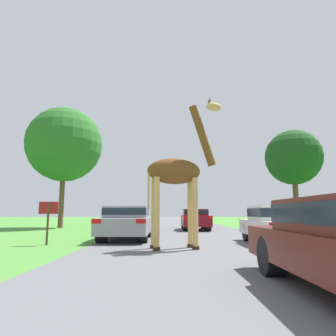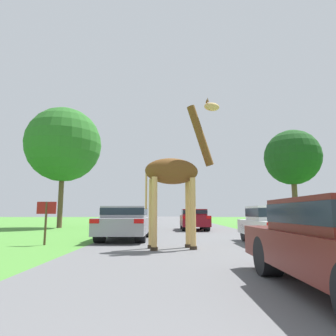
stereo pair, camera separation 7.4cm
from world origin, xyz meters
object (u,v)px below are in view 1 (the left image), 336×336
at_px(car_queue_right, 194,219).
at_px(car_far_ahead, 126,222).
at_px(tree_left_edge, 292,158).
at_px(car_queue_left, 274,223).
at_px(tree_centre_back, 63,145).
at_px(giraffe_near_road, 177,174).
at_px(sign_post, 47,215).

bearing_deg(car_queue_right, car_far_ahead, -116.49).
distance_m(car_far_ahead, tree_left_edge, 15.36).
xyz_separation_m(car_queue_left, tree_centre_back, (-12.24, 11.91, 5.73)).
bearing_deg(giraffe_near_road, car_queue_left, 99.80).
distance_m(tree_left_edge, tree_centre_back, 17.86).
height_order(car_queue_left, sign_post, sign_post).
bearing_deg(car_queue_left, tree_centre_back, 135.79).
xyz_separation_m(car_far_ahead, sign_post, (-2.57, -2.14, 0.32)).
distance_m(giraffe_near_road, tree_centre_back, 16.39).
height_order(car_queue_left, tree_left_edge, tree_left_edge).
bearing_deg(car_queue_left, tree_left_edge, 63.46).
relative_size(car_queue_left, tree_left_edge, 0.53).
height_order(giraffe_near_road, tree_centre_back, tree_centre_back).
height_order(car_queue_right, tree_centre_back, tree_centre_back).
distance_m(giraffe_near_road, sign_post, 5.00).
bearing_deg(car_queue_right, tree_centre_back, 164.16).
bearing_deg(giraffe_near_road, car_far_ahead, -159.00).
distance_m(giraffe_near_road, car_far_ahead, 4.23).
bearing_deg(tree_left_edge, sign_post, -140.57).
xyz_separation_m(tree_left_edge, tree_centre_back, (-17.80, 0.77, 1.19)).
relative_size(tree_left_edge, sign_post, 4.81).
xyz_separation_m(car_queue_left, car_far_ahead, (-5.79, 1.83, 0.01)).
distance_m(giraffe_near_road, car_queue_right, 10.74).
xyz_separation_m(car_queue_right, car_far_ahead, (-3.60, -7.23, 0.02)).
xyz_separation_m(car_far_ahead, tree_left_edge, (11.35, 9.31, 4.54)).
bearing_deg(sign_post, giraffe_near_road, -13.70).
height_order(tree_left_edge, sign_post, tree_left_edge).
relative_size(giraffe_near_road, car_queue_right, 1.22).
bearing_deg(car_queue_left, car_far_ahead, 162.48).
bearing_deg(sign_post, car_queue_right, 56.60).
bearing_deg(car_queue_right, tree_left_edge, 15.05).
height_order(car_far_ahead, sign_post, sign_post).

